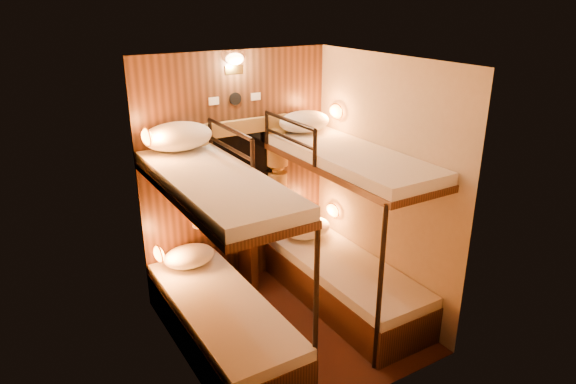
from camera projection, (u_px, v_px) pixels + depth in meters
floor at (291, 326)px, 4.75m from camera, size 2.10×2.10×0.00m
ceiling at (291, 61)px, 3.89m from camera, size 2.10×2.10×0.00m
wall_back at (236, 173)px, 5.16m from camera, size 2.40×0.00×2.40m
wall_front at (372, 258)px, 3.48m from camera, size 2.40×0.00×2.40m
wall_left at (177, 234)px, 3.84m from camera, size 0.00×2.40×2.40m
wall_right at (382, 186)px, 4.80m from camera, size 0.00×2.40×2.40m
back_panel at (237, 173)px, 5.15m from camera, size 2.00×0.03×2.40m
bunk_left at (221, 290)px, 4.29m from camera, size 0.72×1.90×1.82m
bunk_right at (345, 253)px, 4.92m from camera, size 0.72×1.90×1.82m
window at (239, 176)px, 5.13m from camera, size 1.00×0.12×0.79m
curtains at (240, 169)px, 5.07m from camera, size 1.10×0.22×1.00m
back_fixtures at (235, 67)px, 4.74m from camera, size 0.54×0.09×0.48m
reading_lamps at (252, 179)px, 4.86m from camera, size 2.00×0.20×1.25m
table at (248, 250)px, 5.28m from camera, size 0.50×0.34×0.66m
bottle_left at (238, 220)px, 5.15m from camera, size 0.07×0.07×0.25m
bottle_right at (245, 219)px, 5.19m from camera, size 0.07×0.07×0.23m
sachet_a at (255, 227)px, 5.24m from camera, size 0.09×0.07×0.01m
sachet_b at (250, 224)px, 5.30m from camera, size 0.08×0.06×0.01m
pillow_lower_left at (189, 256)px, 4.86m from camera, size 0.50×0.35×0.19m
pillow_lower_right at (308, 228)px, 5.44m from camera, size 0.52×0.37×0.20m
pillow_upper_left at (178, 136)px, 4.50m from camera, size 0.62×0.45×0.25m
pillow_upper_right at (304, 121)px, 5.10m from camera, size 0.54×0.38×0.21m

